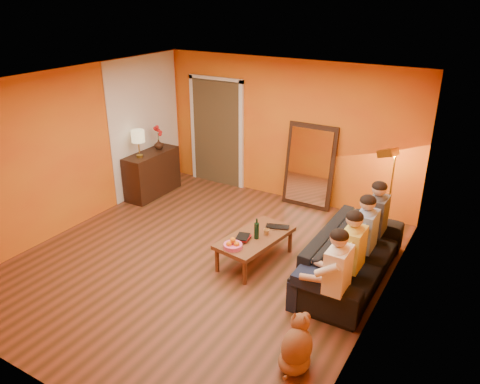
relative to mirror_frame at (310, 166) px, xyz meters
The scene contains 27 objects.
room_shell 2.39m from the mirror_frame, 103.68° to the right, with size 5.00×5.50×2.60m.
white_accent 3.21m from the mirror_frame, 163.83° to the right, with size 0.02×1.90×2.58m, color white.
doorway_recess 2.08m from the mirror_frame, behind, with size 1.06×0.30×2.10m, color #3F2D19.
door_jamb_left 2.64m from the mirror_frame, behind, with size 0.08×0.06×2.20m, color white.
door_jamb_right 1.51m from the mirror_frame, behind, with size 0.08×0.06×2.20m, color white.
door_header 2.46m from the mirror_frame, behind, with size 1.22×0.06×0.08m, color white.
mirror_frame is the anchor object (origin of this frame).
mirror_glass 0.04m from the mirror_frame, 90.00° to the right, with size 0.78×0.02×1.36m, color white.
sideboard 3.01m from the mirror_frame, 158.84° to the right, with size 0.44×1.18×0.85m, color black.
table_lamp 3.13m from the mirror_frame, 153.68° to the right, with size 0.24×0.24×0.51m, color beige, non-canonical shape.
sofa 2.44m from the mirror_frame, 52.83° to the right, with size 0.89×2.28×0.66m, color black.
coffee_table 2.31m from the mirror_frame, 86.98° to the right, with size 0.62×1.22×0.42m, color brown, non-canonical shape.
floor_lamp 1.61m from the mirror_frame, 15.26° to the right, with size 0.30×0.24×1.44m, color #B09633, non-canonical shape.
dog 4.16m from the mirror_frame, 68.59° to the right, with size 0.33×0.52×0.61m, color #916241, non-canonical shape.
person_far_left 3.32m from the mirror_frame, 61.52° to the right, with size 0.70×0.44×1.22m, color white, non-canonical shape.
person_mid_left 2.85m from the mirror_frame, 56.23° to the right, with size 0.70×0.44×1.22m, color gold, non-canonical shape.
person_mid_right 2.41m from the mirror_frame, 48.92° to the right, with size 0.70×0.44×1.22m, color #7D94C1, non-canonical shape.
person_far_right 2.03m from the mirror_frame, 38.63° to the right, with size 0.70×0.44×1.22m, color #38393E, non-canonical shape.
fruit_bowl 2.70m from the mirror_frame, 89.62° to the right, with size 0.26×0.26×0.16m, color #EE548D, non-canonical shape.
wine_bottle 2.30m from the mirror_frame, 85.80° to the right, with size 0.07×0.07×0.31m, color black.
tumbler 2.15m from the mirror_frame, 83.59° to the right, with size 0.09×0.09×0.08m, color #B27F3F.
laptop 1.94m from the mirror_frame, 81.04° to the right, with size 0.35×0.22×0.03m, color black.
book_lower 2.46m from the mirror_frame, 91.45° to the right, with size 0.17×0.22×0.02m, color black.
book_mid 2.45m from the mirror_frame, 91.22° to the right, with size 0.17×0.23×0.02m, color red.
book_upper 2.47m from the mirror_frame, 91.45° to the right, with size 0.17×0.23×0.02m, color black.
vase 2.92m from the mirror_frame, 163.43° to the right, with size 0.18×0.18×0.19m, color black.
flowers 2.95m from the mirror_frame, 163.43° to the right, with size 0.17×0.17×0.48m, color red, non-canonical shape.
Camera 1 is at (3.50, -4.82, 3.68)m, focal length 35.00 mm.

